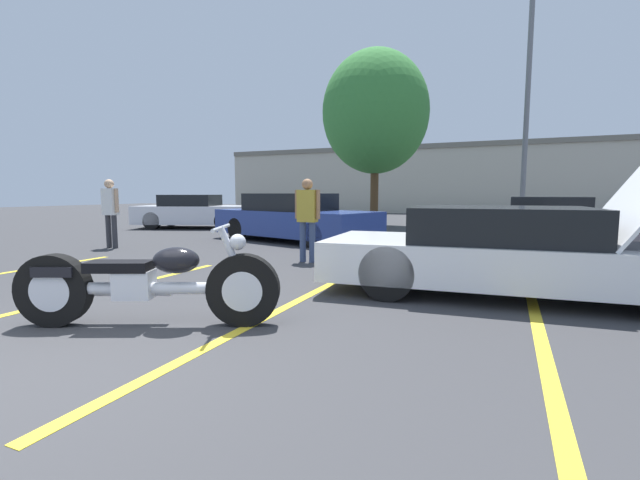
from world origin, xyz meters
TOP-DOWN VIEW (x-y plane):
  - ground_plane at (0.00, 0.00)m, footprint 80.00×80.00m
  - parking_stripe_middle at (-1.77, 1.83)m, footprint 0.12×4.98m
  - parking_stripe_back at (0.86, 1.83)m, footprint 0.12×4.98m
  - parking_stripe_far at (3.49, 1.83)m, footprint 0.12×4.98m
  - far_building at (0.00, 27.72)m, footprint 32.00×4.20m
  - light_pole at (3.74, 15.37)m, footprint 1.21×0.28m
  - tree_background at (-1.69, 14.58)m, footprint 4.13×4.13m
  - motorcycle at (-0.07, 1.20)m, footprint 2.43×1.22m
  - show_car_hood_open at (3.28, 4.05)m, footprint 4.93×2.20m
  - parked_car_mid_row at (-2.22, 8.59)m, footprint 5.04×3.18m
  - parked_car_left_row at (-7.66, 11.01)m, footprint 4.63×3.24m
  - parked_car_right_row at (4.36, 11.28)m, footprint 4.28×1.91m
  - spectator_near_motorcycle at (-5.50, 5.42)m, footprint 0.52×0.22m
  - spectator_midground at (-0.31, 5.42)m, footprint 0.52×0.21m

SIDE VIEW (x-z plane):
  - ground_plane at x=0.00m, z-range 0.00..0.00m
  - parking_stripe_middle at x=-1.77m, z-range 0.00..0.01m
  - parking_stripe_back at x=0.86m, z-range 0.00..0.01m
  - parking_stripe_far at x=3.49m, z-range 0.00..0.01m
  - motorcycle at x=-0.07m, z-range -0.08..0.92m
  - show_car_hood_open at x=3.28m, z-range -0.47..1.61m
  - parked_car_right_row at x=4.36m, z-range -0.01..1.20m
  - parked_car_left_row at x=-7.66m, z-range -0.03..1.23m
  - parked_car_mid_row at x=-2.22m, z-range -0.04..1.27m
  - spectator_midground at x=-0.31m, z-range 0.14..1.73m
  - spectator_near_motorcycle at x=-5.50m, z-range 0.15..1.79m
  - far_building at x=0.00m, z-range 0.14..4.54m
  - tree_background at x=-1.69m, z-range 1.03..7.85m
  - light_pole at x=3.74m, z-range 0.39..9.38m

